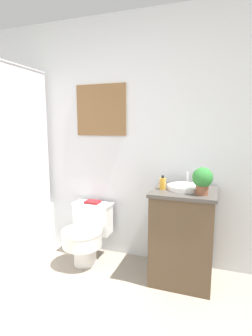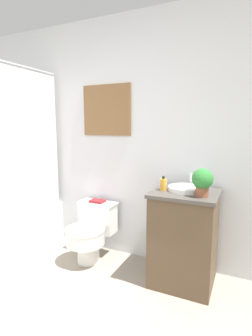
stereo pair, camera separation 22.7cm
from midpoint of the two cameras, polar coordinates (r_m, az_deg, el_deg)
name	(u,v)px [view 2 (the right image)]	position (r m, az deg, el deg)	size (l,w,h in m)	color
wall_back	(104,139)	(2.88, -2.64, 6.22)	(3.53, 0.07, 2.50)	silver
toilet	(91,231)	(2.83, -5.30, -13.54)	(0.41, 0.54, 0.59)	white
vanity	(184,237)	(2.48, 15.15, -14.44)	(0.56, 0.52, 0.84)	brown
sink	(186,189)	(2.36, 15.69, -4.38)	(0.31, 0.34, 0.13)	white
soap_bottle	(163,184)	(2.33, 10.89, -3.53)	(0.06, 0.06, 0.13)	gold
potted_plant	(202,181)	(2.19, 19.20, -2.69)	(0.17, 0.17, 0.23)	brown
book_on_tank	(97,201)	(2.85, -3.95, -7.22)	(0.15, 0.12, 0.02)	maroon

